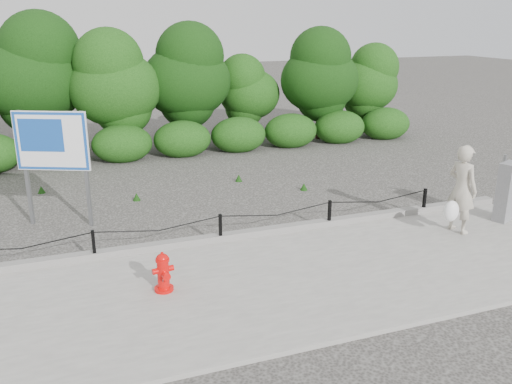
{
  "coord_description": "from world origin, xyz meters",
  "views": [
    {
      "loc": [
        -2.88,
        -9.91,
        4.49
      ],
      "look_at": [
        0.85,
        0.2,
        1.0
      ],
      "focal_mm": 38.0,
      "sensor_mm": 36.0,
      "label": 1
    }
  ],
  "objects_px": {
    "utility_cabinet": "(507,192)",
    "advertising_sign": "(52,146)",
    "fire_hydrant": "(163,272)",
    "pedestrian": "(461,190)"
  },
  "relations": [
    {
      "from": "fire_hydrant",
      "to": "pedestrian",
      "type": "relative_size",
      "value": 0.37
    },
    {
      "from": "fire_hydrant",
      "to": "advertising_sign",
      "type": "relative_size",
      "value": 0.27
    },
    {
      "from": "fire_hydrant",
      "to": "utility_cabinet",
      "type": "distance_m",
      "value": 7.93
    },
    {
      "from": "advertising_sign",
      "to": "fire_hydrant",
      "type": "bearing_deg",
      "value": -44.44
    },
    {
      "from": "pedestrian",
      "to": "fire_hydrant",
      "type": "bearing_deg",
      "value": 82.66
    },
    {
      "from": "fire_hydrant",
      "to": "advertising_sign",
      "type": "distance_m",
      "value": 4.54
    },
    {
      "from": "utility_cabinet",
      "to": "fire_hydrant",
      "type": "bearing_deg",
      "value": 162.25
    },
    {
      "from": "utility_cabinet",
      "to": "advertising_sign",
      "type": "bearing_deg",
      "value": 137.94
    },
    {
      "from": "fire_hydrant",
      "to": "utility_cabinet",
      "type": "xyz_separation_m",
      "value": [
        7.9,
        0.65,
        0.34
      ]
    },
    {
      "from": "pedestrian",
      "to": "advertising_sign",
      "type": "distance_m",
      "value": 8.82
    }
  ]
}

